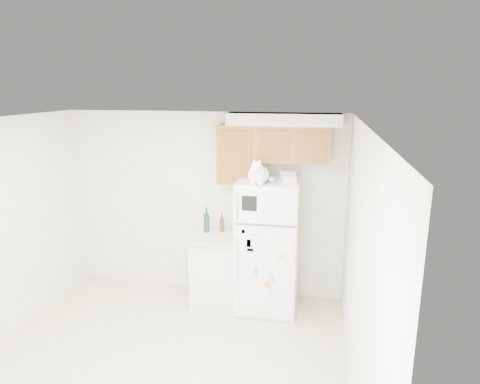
% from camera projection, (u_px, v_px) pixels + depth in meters
% --- Properties ---
extents(ground_plane, '(3.80, 4.00, 0.01)m').
position_uv_depth(ground_plane, '(155.00, 377.00, 4.28)').
color(ground_plane, beige).
extents(room_shell, '(3.84, 4.04, 2.52)m').
position_uv_depth(room_shell, '(168.00, 210.00, 4.08)').
color(room_shell, white).
rests_on(room_shell, ground_plane).
extents(refrigerator, '(0.76, 0.78, 1.70)m').
position_uv_depth(refrigerator, '(268.00, 245.00, 5.43)').
color(refrigerator, white).
rests_on(refrigerator, ground_plane).
extents(base_counter, '(0.64, 0.64, 0.92)m').
position_uv_depth(base_counter, '(217.00, 267.00, 5.72)').
color(base_counter, white).
rests_on(base_counter, ground_plane).
extents(cat, '(0.31, 0.45, 0.32)m').
position_uv_depth(cat, '(258.00, 174.00, 5.02)').
color(cat, white).
rests_on(cat, refrigerator).
extents(storage_box_back, '(0.21, 0.18, 0.10)m').
position_uv_depth(storage_box_back, '(287.00, 175.00, 5.29)').
color(storage_box_back, white).
rests_on(storage_box_back, refrigerator).
extents(storage_box_front, '(0.18, 0.15, 0.09)m').
position_uv_depth(storage_box_front, '(289.00, 180.00, 5.06)').
color(storage_box_front, white).
rests_on(storage_box_front, refrigerator).
extents(bottle_green, '(0.08, 0.08, 0.34)m').
position_uv_depth(bottle_green, '(206.00, 220.00, 5.69)').
color(bottle_green, '#19381E').
rests_on(bottle_green, base_counter).
extents(bottle_amber, '(0.06, 0.06, 0.26)m').
position_uv_depth(bottle_amber, '(222.00, 222.00, 5.72)').
color(bottle_amber, '#593814').
rests_on(bottle_amber, base_counter).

